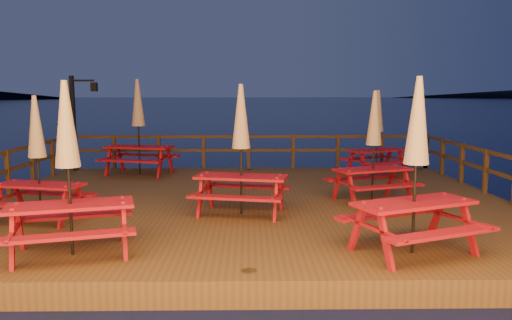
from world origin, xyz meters
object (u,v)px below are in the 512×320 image
object	(u,v)px
picnic_table_1	(138,125)
picnic_table_2	(416,163)
lamp_post	(78,114)
picnic_table_0	(377,131)

from	to	relation	value
picnic_table_1	picnic_table_2	xyz separation A→B (m)	(5.88, -7.59, -0.07)
lamp_post	picnic_table_2	distance (m)	11.57
picnic_table_2	picnic_table_0	bearing A→B (deg)	57.41
picnic_table_2	lamp_post	bearing A→B (deg)	110.95
lamp_post	picnic_table_1	distance (m)	2.24
lamp_post	picnic_table_1	world-z (taller)	lamp_post
picnic_table_0	picnic_table_2	bearing A→B (deg)	-127.22
lamp_post	picnic_table_0	size ratio (longest dim) A/B	1.18
picnic_table_1	picnic_table_2	distance (m)	9.60
lamp_post	picnic_table_2	xyz separation A→B (m)	(7.95, -8.40, -0.37)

